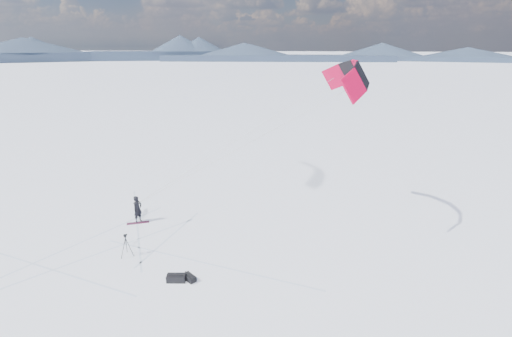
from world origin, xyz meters
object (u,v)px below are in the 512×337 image
(snowkiter, at_px, (139,222))
(tripod, at_px, (126,242))
(snowboard, at_px, (138,223))
(gear_bag_b, at_px, (189,277))
(gear_bag_a, at_px, (176,278))

(snowkiter, xyz_separation_m, tripod, (1.85, -4.03, 0.90))
(snowkiter, distance_m, snowboard, 0.21)
(snowboard, relative_size, gear_bag_b, 1.75)
(snowkiter, relative_size, tripod, 1.37)
(tripod, xyz_separation_m, gear_bag_b, (4.51, -1.15, -0.74))
(gear_bag_a, distance_m, gear_bag_b, 0.67)
(gear_bag_b, bearing_deg, gear_bag_a, -124.98)
(snowboard, bearing_deg, gear_bag_b, -68.86)
(snowkiter, xyz_separation_m, snowboard, (0.06, -0.20, 0.02))
(tripod, bearing_deg, gear_bag_b, -20.70)
(gear_bag_a, relative_size, gear_bag_b, 1.24)
(snowboard, xyz_separation_m, tripod, (1.79, -3.83, 0.88))
(tripod, distance_m, gear_bag_b, 4.71)
(gear_bag_b, bearing_deg, tripod, -163.75)
(gear_bag_a, height_order, gear_bag_b, gear_bag_a)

